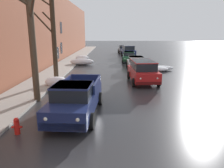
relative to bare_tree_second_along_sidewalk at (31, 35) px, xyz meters
The scene contains 16 objects.
left_sidewalk_slab 8.98m from the bare_tree_second_along_sidewalk, 99.49° to the left, with size 2.74×80.00×0.13m, color gray.
brick_townhouse_facade 8.67m from the bare_tree_second_along_sidewalk, 111.82° to the left, with size 0.63×80.00×9.33m.
snow_bank_near_corner_left 15.09m from the bare_tree_second_along_sidewalk, 87.22° to the left, with size 2.99×1.23×0.80m.
snow_bank_along_left_kerb 14.86m from the bare_tree_second_along_sidewalk, 47.86° to the left, with size 3.07×0.92×0.50m.
snow_bank_mid_block_left 4.99m from the bare_tree_second_along_sidewalk, 84.08° to the left, with size 1.79×1.03×0.76m.
snow_bank_along_right_kerb 19.10m from the bare_tree_second_along_sidewalk, 89.30° to the left, with size 1.96×1.05×0.76m.
snow_bank_far_right_pile 14.22m from the bare_tree_second_along_sidewalk, 46.69° to the left, with size 2.17×1.01×0.50m.
bare_tree_second_along_sidewalk is the anchor object (origin of this frame).
bare_tree_mid_block 4.71m from the bare_tree_second_along_sidewalk, 90.98° to the left, with size 2.09×1.61×7.24m.
pickup_truck_darkblue_approaching_near_lane 4.67m from the bare_tree_second_along_sidewalk, 39.56° to the right, with size 2.37×5.46×1.76m.
suv_red_parked_kerbside_close 9.05m from the bare_tree_second_along_sidewalk, 34.84° to the left, with size 2.32×4.58×1.82m.
sedan_white_parked_kerbside_mid 13.73m from the bare_tree_second_along_sidewalk, 57.51° to the left, with size 2.02×3.94×1.42m.
sedan_green_parked_far_down_block 18.90m from the bare_tree_second_along_sidewalk, 68.46° to the left, with size 2.04×4.12×1.42m.
suv_darkblue_queued_behind_truck 25.94m from the bare_tree_second_along_sidewalk, 73.56° to the left, with size 2.45×4.74×1.82m.
sedan_grey_at_far_intersection 31.35m from the bare_tree_second_along_sidewalk, 77.47° to the left, with size 2.19×3.95×1.42m.
fire_hydrant 5.59m from the bare_tree_second_along_sidewalk, 81.42° to the right, with size 0.42×0.22×0.71m.
Camera 1 is at (-0.15, -2.30, 4.06)m, focal length 34.28 mm.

